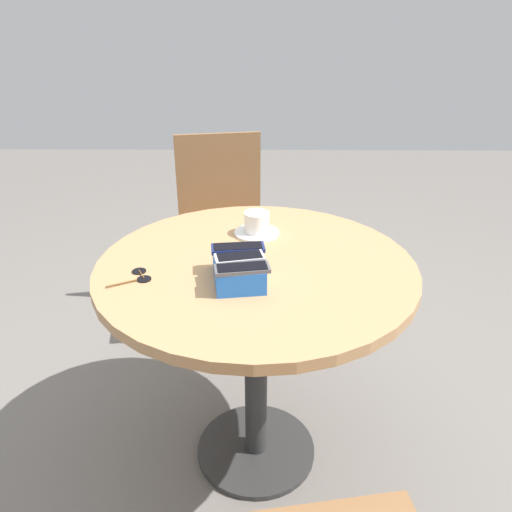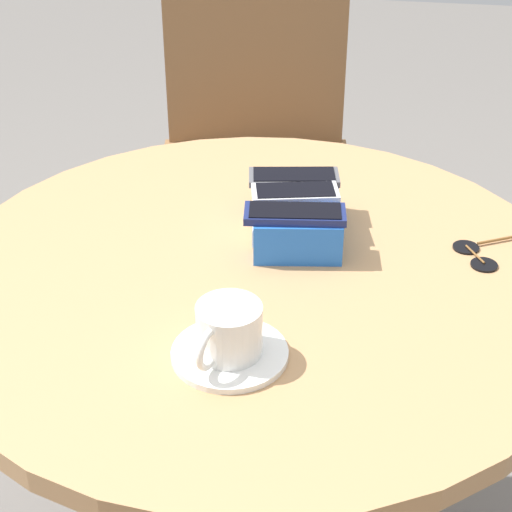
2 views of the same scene
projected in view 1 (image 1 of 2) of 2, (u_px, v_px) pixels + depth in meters
The scene contains 10 objects.
ground_plane at pixel (256, 451), 1.68m from camera, with size 8.00×8.00×0.00m, color slate.
round_table at pixel (256, 302), 1.42m from camera, with size 0.87×0.87×0.71m.
phone_box at pixel (239, 270), 1.26m from camera, with size 0.19×0.14×0.06m.
phone_gray at pixel (242, 268), 1.19m from camera, with size 0.07×0.14×0.01m.
phone_white at pixel (240, 258), 1.24m from camera, with size 0.08×0.13×0.01m.
phone_navy at pixel (238, 248), 1.29m from camera, with size 0.07×0.14×0.01m.
saucer at pixel (258, 233), 1.53m from camera, with size 0.14×0.14×0.01m, color white.
coffee_cup at pixel (258, 222), 1.52m from camera, with size 0.10×0.08×0.06m.
sunglasses at pixel (139, 276), 1.29m from camera, with size 0.11×0.11×0.01m.
chair_far_side at pixel (223, 227), 2.24m from camera, with size 0.47×0.47×0.85m.
Camera 1 is at (-1.21, -0.01, 1.33)m, focal length 35.00 mm.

